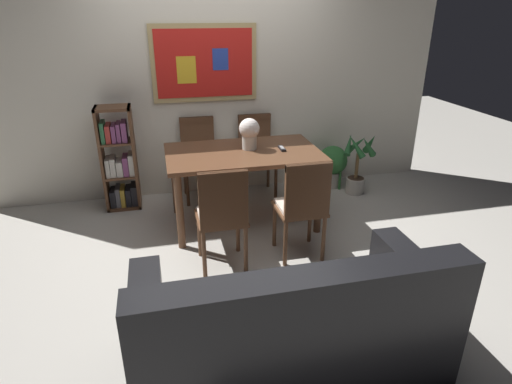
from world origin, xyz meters
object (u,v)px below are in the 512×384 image
object	(u,v)px
dining_table	(243,161)
dining_chair_far_right	(256,148)
bookshelf	(120,163)
tv_remote	(282,148)
dining_chair_far_left	(199,152)
potted_palm	(358,165)
dining_chair_near_right	(303,202)
leather_couch	(292,326)
dining_chair_near_left	(222,211)
flower_vase	(249,132)
potted_ivy	(332,164)

from	to	relation	value
dining_table	dining_chair_far_right	world-z (taller)	dining_chair_far_right
bookshelf	tv_remote	distance (m)	1.76
dining_chair_far_left	potted_palm	size ratio (longest dim) A/B	1.20
dining_chair_far_right	tv_remote	bearing A→B (deg)	-84.88
dining_chair_near_right	leather_couch	bearing A→B (deg)	-111.61
dining_chair_far_left	dining_chair_near_right	bearing A→B (deg)	-65.80
leather_couch	bookshelf	bearing A→B (deg)	112.57
dining_chair_near_right	dining_chair_near_left	xyz separation A→B (m)	(-0.68, -0.02, 0.00)
tv_remote	dining_chair_far_right	bearing A→B (deg)	95.12
leather_couch	potted_palm	bearing A→B (deg)	56.73
leather_couch	potted_palm	size ratio (longest dim) A/B	2.38
dining_chair_far_right	tv_remote	xyz separation A→B (m)	(0.07, -0.79, 0.23)
dining_chair_near_right	potted_palm	distance (m)	1.64
dining_chair_far_left	leather_couch	world-z (taller)	dining_chair_far_left
dining_chair_far_right	potted_palm	bearing A→B (deg)	-16.22
flower_vase	potted_ivy	bearing A→B (deg)	28.33
dining_chair_far_right	dining_chair_far_left	world-z (taller)	same
dining_chair_far_left	tv_remote	bearing A→B (deg)	-47.54
leather_couch	potted_palm	world-z (taller)	leather_couch
potted_ivy	dining_chair_near_left	bearing A→B (deg)	-136.60
dining_chair_far_right	leather_couch	bearing A→B (deg)	-98.98
dining_chair_far_left	bookshelf	xyz separation A→B (m)	(-0.86, -0.10, -0.03)
dining_table	leather_couch	xyz separation A→B (m)	(-0.12, -1.96, -0.35)
flower_vase	dining_chair_near_right	bearing A→B (deg)	-72.51
bookshelf	flower_vase	bearing A→B (deg)	-25.07
leather_couch	potted_ivy	distance (m)	2.99
dining_chair_far_right	leather_couch	distance (m)	2.75
dining_chair_near_right	dining_chair_far_left	xyz separation A→B (m)	(-0.70, 1.55, 0.00)
dining_table	dining_chair_near_left	world-z (taller)	dining_chair_near_left
bookshelf	potted_ivy	distance (m)	2.47
dining_table	dining_chair_far_left	distance (m)	0.85
dining_chair_near_right	flower_vase	xyz separation A→B (m)	(-0.27, 0.85, 0.39)
dining_chair_far_left	tv_remote	world-z (taller)	dining_chair_far_left
bookshelf	leather_couch	bearing A→B (deg)	-67.43
bookshelf	potted_palm	xyz separation A→B (m)	(2.65, -0.24, -0.16)
dining_table	dining_chair_far_right	bearing A→B (deg)	67.63
dining_chair_near_right	flower_vase	world-z (taller)	flower_vase
potted_ivy	flower_vase	size ratio (longest dim) A/B	1.93
dining_chair_far_right	potted_palm	size ratio (longest dim) A/B	1.20
dining_chair_near_right	dining_chair_near_left	size ratio (longest dim) A/B	1.00
dining_chair_far_left	leather_couch	size ratio (longest dim) A/B	0.51
flower_vase	tv_remote	world-z (taller)	flower_vase
dining_chair_near_left	dining_chair_far_left	bearing A→B (deg)	90.52
dining_chair_far_right	dining_chair_far_left	distance (m)	0.66
dining_table	dining_chair_far_right	xyz separation A→B (m)	(0.31, 0.75, -0.12)
dining_table	flower_vase	world-z (taller)	flower_vase
dining_chair_near_left	dining_table	bearing A→B (deg)	67.21
dining_chair_far_left	potted_palm	xyz separation A→B (m)	(1.80, -0.35, -0.19)
potted_palm	tv_remote	xyz separation A→B (m)	(-1.06, -0.46, 0.42)
dining_chair_far_right	potted_ivy	world-z (taller)	dining_chair_far_right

